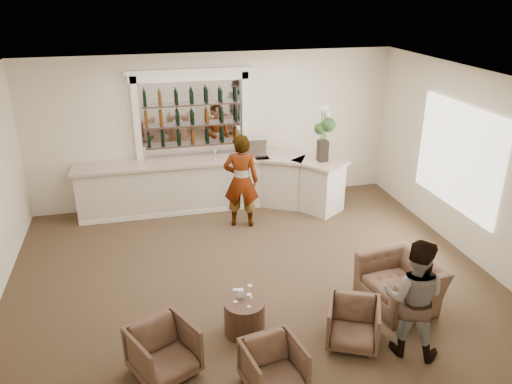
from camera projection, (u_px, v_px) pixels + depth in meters
The scene contains 19 objects.
ground at pixel (252, 279), 8.40m from camera, with size 8.00×8.00×0.00m, color brown.
room_shell at pixel (251, 133), 8.17m from camera, with size 8.04×7.02×3.32m.
bar_counter at pixel (213, 184), 10.83m from camera, with size 5.72×1.80×1.14m.
back_bar_alcove at pixel (192, 115), 10.56m from camera, with size 2.64×0.25×3.00m.
cocktail_table at pixel (244, 317), 7.06m from camera, with size 0.58×0.58×0.50m, color #523023.
sommelier at pixel (241, 181), 9.94m from camera, with size 0.70×0.46×1.93m, color gray.
guest at pixel (413, 298), 6.47m from camera, with size 0.82×0.64×1.68m, color gray.
armchair_left at pixel (164, 351), 6.26m from camera, with size 0.74×0.76×0.69m, color brown.
armchair_center at pixel (273, 367), 6.04m from camera, with size 0.68×0.70×0.64m, color brown.
armchair_right at pixel (353, 323), 6.81m from camera, with size 0.69×0.71×0.64m, color brown.
armchair_far at pixel (400, 283), 7.64m from camera, with size 1.13×0.99×0.73m, color brown.
espresso_machine at pixel (254, 147), 10.77m from camera, with size 0.46×0.39×0.41m, color silver.
flower_vase at pixel (324, 130), 10.29m from camera, with size 0.31×0.31×1.18m.
wine_glass_bar_left at pixel (215, 155), 10.60m from camera, with size 0.07×0.07×0.21m, color white, non-canonical shape.
wine_glass_bar_right at pixel (247, 151), 10.79m from camera, with size 0.07×0.07×0.21m, color white, non-canonical shape.
wine_glass_tbl_a at pixel (235, 296), 6.92m from camera, with size 0.07×0.07×0.21m, color white, non-canonical shape.
wine_glass_tbl_b at pixel (250, 292), 7.01m from camera, with size 0.07×0.07×0.21m, color white, non-canonical shape.
wine_glass_tbl_c at pixel (249, 301), 6.81m from camera, with size 0.07×0.07×0.21m, color white, non-canonical shape.
napkin_holder at pixel (241, 293), 7.06m from camera, with size 0.08×0.08×0.12m, color white.
Camera 1 is at (-1.64, -6.99, 4.62)m, focal length 35.00 mm.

